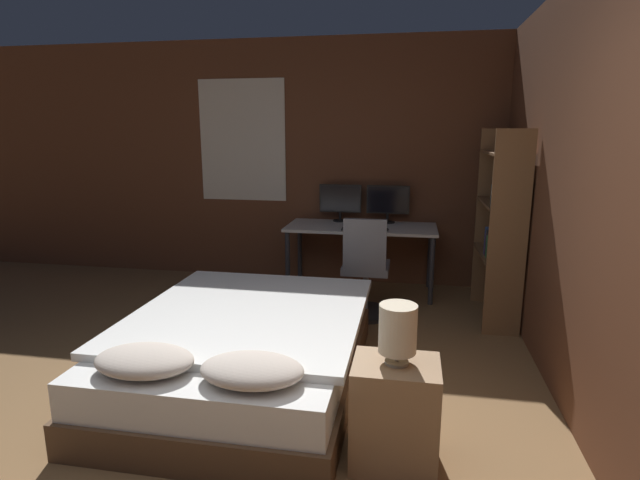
% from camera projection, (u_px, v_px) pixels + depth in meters
% --- Properties ---
extents(wall_back, '(12.00, 0.08, 2.70)m').
position_uv_depth(wall_back, '(341.00, 163.00, 5.58)').
color(wall_back, brown).
rests_on(wall_back, ground_plane).
extents(wall_side_right, '(0.06, 12.00, 2.70)m').
position_uv_depth(wall_side_right, '(574.00, 190.00, 3.12)').
color(wall_side_right, brown).
rests_on(wall_side_right, ground_plane).
extents(bed, '(1.55, 2.03, 0.57)m').
position_uv_depth(bed, '(245.00, 350.00, 3.40)').
color(bed, brown).
rests_on(bed, ground_plane).
extents(nightstand, '(0.44, 0.35, 0.56)m').
position_uv_depth(nightstand, '(395.00, 413.00, 2.58)').
color(nightstand, '#997551').
rests_on(nightstand, ground_plane).
extents(bedside_lamp, '(0.19, 0.19, 0.31)m').
position_uv_depth(bedside_lamp, '(398.00, 329.00, 2.48)').
color(bedside_lamp, gray).
rests_on(bedside_lamp, nightstand).
extents(desk, '(1.57, 0.68, 0.72)m').
position_uv_depth(desk, '(361.00, 233.00, 5.29)').
color(desk, beige).
rests_on(desk, ground_plane).
extents(monitor_left, '(0.46, 0.16, 0.41)m').
position_uv_depth(monitor_left, '(340.00, 200.00, 5.50)').
color(monitor_left, black).
rests_on(monitor_left, desk).
extents(monitor_right, '(0.46, 0.16, 0.41)m').
position_uv_depth(monitor_right, '(388.00, 202.00, 5.41)').
color(monitor_right, black).
rests_on(monitor_right, desk).
extents(keyboard, '(0.35, 0.13, 0.02)m').
position_uv_depth(keyboard, '(359.00, 229.00, 5.05)').
color(keyboard, black).
rests_on(keyboard, desk).
extents(computer_mouse, '(0.07, 0.05, 0.04)m').
position_uv_depth(computer_mouse, '(385.00, 229.00, 5.00)').
color(computer_mouse, black).
rests_on(computer_mouse, desk).
extents(office_chair, '(0.52, 0.52, 0.95)m').
position_uv_depth(office_chair, '(365.00, 277.00, 4.62)').
color(office_chair, black).
rests_on(office_chair, ground_plane).
extents(bookshelf, '(0.31, 0.90, 1.73)m').
position_uv_depth(bookshelf, '(502.00, 222.00, 4.39)').
color(bookshelf, brown).
rests_on(bookshelf, ground_plane).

